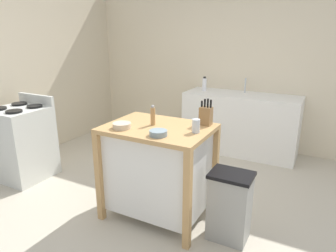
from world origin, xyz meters
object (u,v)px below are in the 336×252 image
Objects in this scene: pepper_grinder at (153,116)px; sink_faucet at (245,85)px; trash_bin at (230,206)px; kitchen_island at (158,167)px; knife_block at (206,115)px; drinking_cup at (196,126)px; bowl_ceramic_small at (122,125)px; bottle_hand_soap at (204,84)px; stove at (22,143)px; bowl_ceramic_wide at (158,133)px.

sink_faucet is (0.32, 2.17, -0.02)m from pepper_grinder.
kitchen_island is at bearing 177.69° from trash_bin.
pepper_grinder is (-0.44, -0.24, -0.00)m from knife_block.
sink_faucet reaches higher than drinking_cup.
pepper_grinder is (0.20, 0.22, 0.06)m from bowl_ceramic_small.
bottle_hand_soap is at bearing 97.82° from pepper_grinder.
knife_block reaches higher than bowl_ceramic_small.
trash_bin is at bearing -2.31° from kitchen_island.
knife_block is 2.37m from stove.
kitchen_island is at bearing 120.52° from bowl_ceramic_wide.
kitchen_island is 0.60m from drinking_cup.
drinking_cup is 0.54× the size of sink_faucet.
bowl_ceramic_small is 2.25m from bottle_hand_soap.
trash_bin is (0.60, 0.20, -0.64)m from bowl_ceramic_wide.
bottle_hand_soap reaches higher than bowl_ceramic_wide.
knife_block reaches higher than stove.
stove is (-1.84, -0.08, -0.57)m from pepper_grinder.
knife_block reaches higher than bowl_ceramic_wide.
bowl_ceramic_wide is at bearing -136.98° from drinking_cup.
pepper_grinder is 0.19× the size of stove.
bottle_hand_soap is at bearing 53.32° from stove.
drinking_cup is 0.12× the size of stove.
drinking_cup is 0.76m from trash_bin.
kitchen_island is 0.55m from bowl_ceramic_small.
sink_faucet is at bearing 77.92° from bowl_ceramic_small.
drinking_cup is 0.54× the size of bottle_hand_soap.
drinking_cup is (0.64, 0.20, 0.03)m from bowl_ceramic_small.
drinking_cup is (0.25, 0.23, 0.03)m from bowl_ceramic_wide.
drinking_cup is at bearing -86.60° from sink_faucet.
drinking_cup is at bearing 174.48° from trash_bin.
drinking_cup reaches higher than bowl_ceramic_wide.
bowl_ceramic_wide is 2.33m from bottle_hand_soap.
stove is at bearing -178.58° from drinking_cup.
bowl_ceramic_wide is 0.90m from trash_bin.
bowl_ceramic_small is at bearing -142.89° from kitchen_island.
sink_faucet is (0.12, 2.42, 0.05)m from bowl_ceramic_wide.
bowl_ceramic_wide is at bearing -3.68° from bowl_ceramic_small.
bowl_ceramic_wide is 1.29× the size of drinking_cup.
pepper_grinder reaches higher than kitchen_island.
trash_bin is at bearing -3.82° from pepper_grinder.
drinking_cup is 2.19m from sink_faucet.
kitchen_island is 1.56× the size of trash_bin.
sink_faucet is at bearing 81.71° from pepper_grinder.
bowl_ceramic_wide is 0.92× the size of bowl_ceramic_small.
bowl_ceramic_small is at bearing -102.08° from sink_faucet.
knife_block reaches higher than bottle_hand_soap.
kitchen_island is at bearing -179.32° from drinking_cup.
bowl_ceramic_small is 0.67m from drinking_cup.
kitchen_island is 5.81× the size of bowl_ceramic_small.
pepper_grinder is 2.19m from sink_faucet.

